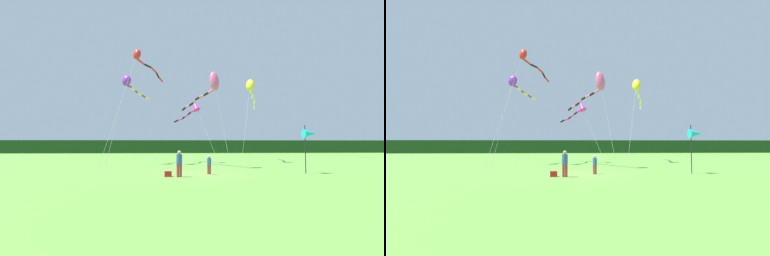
% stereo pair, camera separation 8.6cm
% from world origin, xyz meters
% --- Properties ---
extents(ground_plane, '(120.00, 120.00, 0.00)m').
position_xyz_m(ground_plane, '(0.00, 0.00, 0.00)').
color(ground_plane, '#5B9338').
extents(distant_treeline, '(108.00, 2.35, 2.95)m').
position_xyz_m(distant_treeline, '(0.00, 45.00, 1.48)').
color(distant_treeline, '#193D19').
rests_on(distant_treeline, ground).
extents(person_adult, '(0.37, 0.37, 1.69)m').
position_xyz_m(person_adult, '(-1.30, -1.84, 0.94)').
color(person_adult, '#B23338').
rests_on(person_adult, ground).
extents(person_child, '(0.29, 0.29, 1.32)m').
position_xyz_m(person_child, '(0.81, -0.36, 0.74)').
color(person_child, '#B23338').
rests_on(person_child, ground).
extents(cooler_box, '(0.46, 0.36, 0.36)m').
position_xyz_m(cooler_box, '(-2.01, -1.65, 0.18)').
color(cooler_box, red).
rests_on(cooler_box, ground).
extents(banner_flag_pole, '(0.90, 0.70, 3.48)m').
position_xyz_m(banner_flag_pole, '(8.15, -0.24, 2.83)').
color(banner_flag_pole, black).
rests_on(banner_flag_pole, ground).
extents(kite_magenta, '(4.70, 6.46, 7.14)m').
position_xyz_m(kite_magenta, '(0.50, 11.83, 6.24)').
color(kite_magenta, '#B2B2B2').
rests_on(kite_magenta, ground).
extents(kite_red, '(4.96, 9.34, 12.00)m').
position_xyz_m(kite_red, '(-5.17, 9.15, 11.03)').
color(kite_red, '#B2B2B2').
rests_on(kite_red, ground).
extents(kite_rainbow, '(3.84, 7.12, 8.65)m').
position_xyz_m(kite_rainbow, '(1.66, 4.90, 7.46)').
color(kite_rainbow, '#B2B2B2').
rests_on(kite_rainbow, ground).
extents(kite_yellow, '(4.45, 10.51, 9.61)m').
position_xyz_m(kite_yellow, '(7.25, 11.81, 8.51)').
color(kite_yellow, '#B2B2B2').
rests_on(kite_yellow, ground).
extents(kite_purple, '(3.59, 5.60, 9.37)m').
position_xyz_m(kite_purple, '(-6.51, 9.51, 8.57)').
color(kite_purple, '#B2B2B2').
rests_on(kite_purple, ground).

